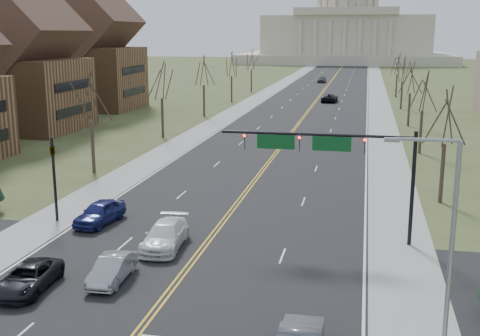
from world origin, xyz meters
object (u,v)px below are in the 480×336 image
at_px(signal_mast, 331,152).
at_px(car_sb_outer_second, 100,212).
at_px(car_far_nb, 330,98).
at_px(car_far_sb, 322,79).
at_px(street_light, 446,236).
at_px(car_sb_inner_second, 165,235).
at_px(car_sb_outer_lead, 28,278).
at_px(signal_left, 54,170).
at_px(car_sb_inner_lead, 112,269).

distance_m(signal_mast, car_sb_outer_second, 16.48).
bearing_deg(car_far_nb, car_far_sb, -79.39).
distance_m(street_light, car_far_nb, 93.21).
bearing_deg(car_sb_outer_second, car_far_nb, 89.31).
bearing_deg(car_far_nb, car_sb_inner_second, 91.07).
xyz_separation_m(street_light, car_sb_inner_second, (-15.03, 9.93, -4.43)).
xyz_separation_m(car_sb_outer_lead, car_sb_outer_second, (-1.10, 11.05, 0.14)).
distance_m(street_light, car_sb_outer_second, 25.39).
height_order(signal_left, car_sb_outer_second, signal_left).
bearing_deg(signal_mast, street_light, -68.59).
bearing_deg(car_far_sb, car_sb_outer_second, -90.37).
bearing_deg(car_sb_inner_second, signal_left, 154.78).
distance_m(car_sb_inner_second, car_sb_outer_second, 6.99).
bearing_deg(car_sb_inner_lead, signal_mast, 37.36).
relative_size(signal_mast, car_sb_inner_second, 2.25).
relative_size(car_sb_inner_lead, car_far_nb, 0.73).
distance_m(signal_left, car_far_sb, 124.97).
relative_size(street_light, car_far_sb, 1.84).
bearing_deg(street_light, car_far_nb, 96.20).
distance_m(signal_left, car_sb_outer_second, 4.34).
bearing_deg(car_far_sb, signal_mast, -83.15).
xyz_separation_m(car_sb_inner_lead, car_sb_outer_second, (-4.88, 9.13, 0.11)).
xyz_separation_m(car_sb_inner_lead, car_far_nb, (6.07, 88.13, 0.11)).
height_order(signal_left, street_light, street_light).
height_order(car_sb_inner_lead, car_far_nb, car_far_nb).
distance_m(street_light, car_sb_inner_second, 18.55).
bearing_deg(car_sb_inner_lead, car_sb_outer_second, 115.56).
bearing_deg(car_sb_outer_lead, car_sb_inner_lead, 22.42).
distance_m(car_sb_outer_second, car_far_sb, 124.67).
relative_size(car_sb_inner_lead, car_far_sb, 0.85).
relative_size(signal_left, car_sb_inner_second, 1.11).
relative_size(street_light, car_sb_outer_second, 1.93).
height_order(signal_mast, car_sb_inner_second, signal_mast).
height_order(signal_mast, car_sb_outer_second, signal_mast).
height_order(car_far_nb, car_far_sb, car_far_sb).
bearing_deg(signal_mast, car_sb_inner_second, -159.86).
xyz_separation_m(car_sb_inner_second, car_far_nb, (4.98, 82.63, 0.01)).
bearing_deg(car_sb_inner_lead, car_sb_outer_lead, -155.65).
bearing_deg(car_sb_inner_lead, signal_left, 129.23).
xyz_separation_m(car_sb_inner_lead, car_sb_outer_lead, (-3.78, -1.92, -0.03)).
relative_size(signal_left, street_light, 0.66).
xyz_separation_m(signal_mast, street_light, (5.29, -13.50, -0.54)).
relative_size(car_sb_inner_lead, car_sb_inner_second, 0.77).
xyz_separation_m(car_sb_outer_lead, car_far_nb, (9.86, 90.05, 0.13)).
relative_size(signal_left, car_far_sb, 1.22).
relative_size(car_sb_inner_second, car_sb_outer_second, 1.15).
relative_size(car_sb_outer_second, car_far_sb, 0.95).
bearing_deg(car_sb_outer_lead, street_light, -11.68).
distance_m(car_sb_outer_lead, car_sb_outer_second, 11.11).
distance_m(street_light, car_sb_outer_lead, 20.57).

